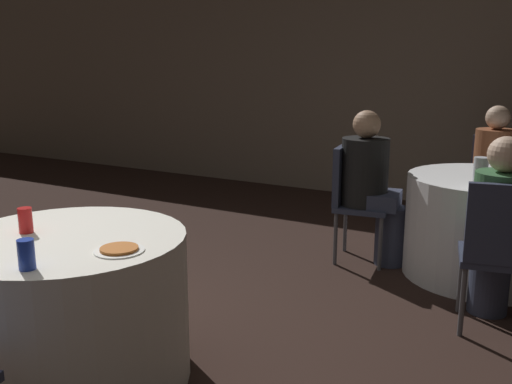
{
  "coord_description": "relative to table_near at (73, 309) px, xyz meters",
  "views": [
    {
      "loc": [
        2.25,
        -1.8,
        1.54
      ],
      "look_at": [
        0.76,
        0.84,
        0.83
      ],
      "focal_mm": 40.0,
      "sensor_mm": 36.0,
      "label": 1
    }
  ],
  "objects": [
    {
      "name": "person_black_shirt",
      "position": [
        0.72,
        2.33,
        0.24
      ],
      "size": [
        0.52,
        0.39,
        1.17
      ],
      "rotation": [
        0.0,
        0.0,
        -1.43
      ],
      "color": "#33384C",
      "rests_on": "ground_plane"
    },
    {
      "name": "soda_can_blue",
      "position": [
        0.2,
        -0.38,
        0.43
      ],
      "size": [
        0.07,
        0.07,
        0.12
      ],
      "color": "#1E38A5",
      "rests_on": "table_near"
    },
    {
      "name": "soda_can_red",
      "position": [
        -0.21,
        -0.05,
        0.43
      ],
      "size": [
        0.07,
        0.07,
        0.12
      ],
      "color": "red",
      "rests_on": "table_near"
    },
    {
      "name": "person_green_jacket",
      "position": [
        1.69,
        1.67,
        0.2
      ],
      "size": [
        0.35,
        0.49,
        1.13
      ],
      "rotation": [
        0.0,
        0.0,
        0.21
      ],
      "color": "#33384C",
      "rests_on": "ground_plane"
    },
    {
      "name": "table_far",
      "position": [
        1.52,
        2.45,
        0.0
      ],
      "size": [
        1.11,
        1.11,
        0.73
      ],
      "color": "white",
      "rests_on": "ground_plane"
    },
    {
      "name": "pizza_plate_near",
      "position": [
        0.36,
        -0.04,
        0.37
      ],
      "size": [
        0.22,
        0.22,
        0.02
      ],
      "color": "white",
      "rests_on": "table_near"
    },
    {
      "name": "chair_far_north",
      "position": [
        1.44,
        3.41,
        0.17
      ],
      "size": [
        0.43,
        0.44,
        0.9
      ],
      "rotation": [
        0.0,
        0.0,
        -3.06
      ],
      "color": "#2D3347",
      "rests_on": "ground_plane"
    },
    {
      "name": "wall_back",
      "position": [
        -0.23,
        4.49,
        1.03
      ],
      "size": [
        16.0,
        0.06,
        2.8
      ],
      "color": "#7A6B5B",
      "rests_on": "ground_plane"
    },
    {
      "name": "person_floral_shirt",
      "position": [
        1.45,
        3.25,
        0.23
      ],
      "size": [
        0.34,
        0.5,
        1.17
      ],
      "rotation": [
        0.0,
        0.0,
        -3.06
      ],
      "color": "#282828",
      "rests_on": "ground_plane"
    },
    {
      "name": "cup_far",
      "position": [
        1.62,
        2.45,
        0.42
      ],
      "size": [
        0.08,
        0.08,
        0.1
      ],
      "color": "white",
      "rests_on": "table_far"
    },
    {
      "name": "bottle_far",
      "position": [
        1.52,
        2.0,
        0.47
      ],
      "size": [
        0.09,
        0.09,
        0.21
      ],
      "color": "silver",
      "rests_on": "table_far"
    },
    {
      "name": "table_near",
      "position": [
        0.0,
        0.0,
        0.0
      ],
      "size": [
        1.11,
        1.11,
        0.73
      ],
      "color": "white",
      "rests_on": "ground_plane"
    },
    {
      "name": "chair_far_west",
      "position": [
        0.56,
        2.31,
        0.17
      ],
      "size": [
        0.46,
        0.45,
        0.9
      ],
      "rotation": [
        0.0,
        0.0,
        -1.43
      ],
      "color": "#2D3347",
      "rests_on": "ground_plane"
    },
    {
      "name": "chair_far_south",
      "position": [
        1.72,
        1.5,
        0.17
      ],
      "size": [
        0.47,
        0.48,
        0.9
      ],
      "rotation": [
        0.0,
        0.0,
        0.21
      ],
      "color": "#2D3347",
      "rests_on": "ground_plane"
    },
    {
      "name": "ground_plane",
      "position": [
        -0.23,
        0.01,
        -0.37
      ],
      "size": [
        16.0,
        16.0,
        0.0
      ],
      "primitive_type": "plane",
      "color": "black"
    }
  ]
}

